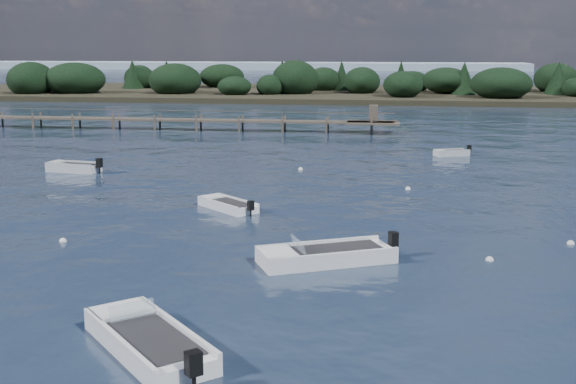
% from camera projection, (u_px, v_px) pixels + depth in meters
% --- Properties ---
extents(ground, '(400.00, 400.00, 0.00)m').
position_uv_depth(ground, '(340.00, 120.00, 81.37)').
color(ground, '#162134').
rests_on(ground, ground).
extents(dinghy_mid_grey, '(3.58, 3.43, 0.99)m').
position_uv_depth(dinghy_mid_grey, '(228.00, 207.00, 37.11)').
color(dinghy_mid_grey, white).
rests_on(dinghy_mid_grey, ground).
extents(dinghy_mid_white_a, '(5.57, 4.04, 1.32)m').
position_uv_depth(dinghy_mid_white_a, '(326.00, 258.00, 28.03)').
color(dinghy_mid_white_a, white).
rests_on(dinghy_mid_white_a, ground).
extents(dinghy_near_olive, '(4.81, 5.02, 1.34)m').
position_uv_depth(dinghy_near_olive, '(148.00, 344.00, 19.93)').
color(dinghy_near_olive, white).
rests_on(dinghy_near_olive, ground).
extents(tender_far_grey_b, '(2.93, 2.00, 1.00)m').
position_uv_depth(tender_far_grey_b, '(451.00, 154.00, 54.96)').
color(tender_far_grey_b, '#B6BABE').
rests_on(tender_far_grey_b, ground).
extents(tender_far_grey, '(3.98, 2.01, 1.26)m').
position_uv_depth(tender_far_grey, '(74.00, 169.00, 48.12)').
color(tender_far_grey, '#B6BABE').
rests_on(tender_far_grey, ground).
extents(buoy_b, '(0.32, 0.32, 0.32)m').
position_uv_depth(buoy_b, '(490.00, 260.00, 28.31)').
color(buoy_b, silver).
rests_on(buoy_b, ground).
extents(buoy_c, '(0.32, 0.32, 0.32)m').
position_uv_depth(buoy_c, '(63.00, 242.00, 31.01)').
color(buoy_c, silver).
rests_on(buoy_c, ground).
extents(buoy_d, '(0.32, 0.32, 0.32)m').
position_uv_depth(buoy_d, '(571.00, 244.00, 30.64)').
color(buoy_d, silver).
rests_on(buoy_d, ground).
extents(buoy_e, '(0.32, 0.32, 0.32)m').
position_uv_depth(buoy_e, '(301.00, 170.00, 48.94)').
color(buoy_e, silver).
rests_on(buoy_e, ground).
extents(buoy_extra_a, '(0.32, 0.32, 0.32)m').
position_uv_depth(buoy_extra_a, '(408.00, 189.00, 42.25)').
color(buoy_extra_a, silver).
rests_on(buoy_extra_a, ground).
extents(jetty, '(64.50, 3.20, 3.40)m').
position_uv_depth(jetty, '(116.00, 119.00, 72.59)').
color(jetty, brown).
rests_on(jetty, ground).
extents(far_headland, '(190.00, 40.00, 5.80)m').
position_uv_depth(far_headland, '(513.00, 85.00, 116.26)').
color(far_headland, black).
rests_on(far_headland, ground).
extents(distant_haze, '(280.00, 20.00, 2.40)m').
position_uv_depth(distant_haze, '(125.00, 69.00, 258.86)').
color(distant_haze, '#92A6B5').
rests_on(distant_haze, ground).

